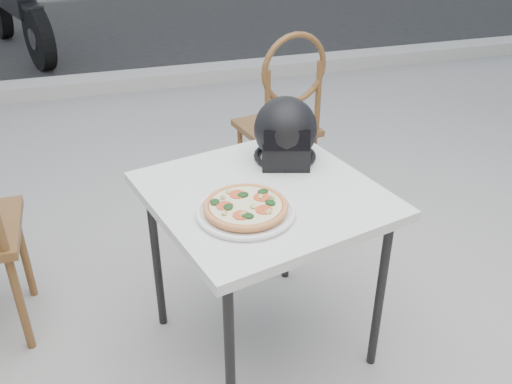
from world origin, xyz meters
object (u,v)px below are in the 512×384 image
object	(u,v)px
cafe_table_main	(264,207)
motorcycle	(14,9)
plate	(246,212)
pizza	(246,206)
helmet	(285,133)
cafe_chair_main	(284,111)

from	to	relation	value
cafe_table_main	motorcycle	bearing A→B (deg)	104.55
plate	pizza	xyz separation A→B (m)	(0.00, 0.00, 0.02)
pizza	motorcycle	distance (m)	4.91
pizza	helmet	world-z (taller)	helmet
motorcycle	plate	bearing A→B (deg)	-96.63
cafe_table_main	pizza	bearing A→B (deg)	-128.31
cafe_table_main	cafe_chair_main	distance (m)	1.15
helmet	motorcycle	size ratio (longest dim) A/B	0.16
cafe_table_main	pizza	xyz separation A→B (m)	(-0.10, -0.13, 0.10)
helmet	cafe_table_main	bearing A→B (deg)	-109.14
pizza	motorcycle	bearing A→B (deg)	103.00
helmet	cafe_chair_main	xyz separation A→B (m)	(0.29, 0.85, -0.28)
cafe_table_main	helmet	distance (m)	0.31
cafe_table_main	plate	bearing A→B (deg)	-128.27
cafe_table_main	motorcycle	size ratio (longest dim) A/B	0.49
pizza	cafe_table_main	bearing A→B (deg)	51.69
cafe_table_main	cafe_chair_main	bearing A→B (deg)	67.57
motorcycle	pizza	bearing A→B (deg)	-96.63
plate	helmet	xyz separation A→B (m)	(0.25, 0.34, 0.10)
pizza	cafe_chair_main	bearing A→B (deg)	65.58
cafe_table_main	helmet	xyz separation A→B (m)	(0.15, 0.21, 0.18)
cafe_chair_main	helmet	bearing A→B (deg)	59.22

